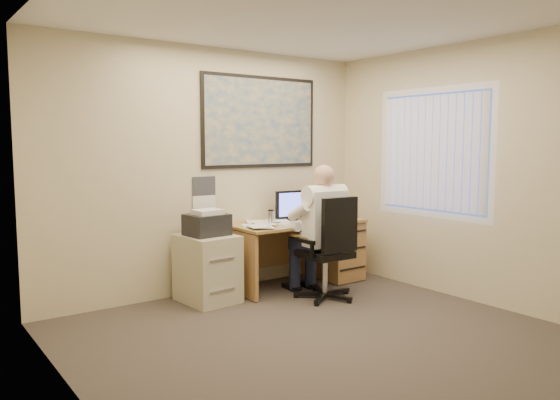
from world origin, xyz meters
TOP-DOWN VIEW (x-y plane):
  - room_shell at (0.00, 0.00)m, footprint 4.00×4.50m
  - desk at (1.23, 1.90)m, footprint 1.60×0.97m
  - world_map at (0.65, 2.23)m, footprint 1.56×0.03m
  - wall_calendar at (-0.10, 2.24)m, footprint 0.28×0.01m
  - window_blinds at (1.97, 0.80)m, footprint 0.06×1.40m
  - filing_cabinet at (-0.26, 1.89)m, footprint 0.55×0.64m
  - office_chair at (0.81, 1.20)m, footprint 0.68×0.68m
  - person at (0.81, 1.28)m, footprint 0.66×0.90m

SIDE VIEW (x-z plane):
  - office_chair at x=0.81m, z-range -0.23..0.87m
  - filing_cabinet at x=-0.26m, z-range -0.07..0.90m
  - desk at x=1.23m, z-range -0.10..0.98m
  - person at x=0.81m, z-range 0.00..1.43m
  - wall_calendar at x=-0.10m, z-range 0.87..1.29m
  - room_shell at x=0.00m, z-range 0.00..2.70m
  - window_blinds at x=1.97m, z-range 0.90..2.20m
  - world_map at x=0.65m, z-range 1.37..2.43m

